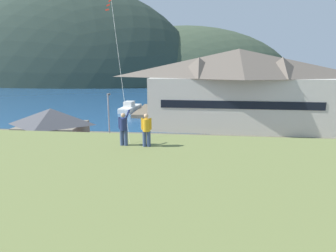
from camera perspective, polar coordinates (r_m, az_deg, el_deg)
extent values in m
plane|color=#66604C|center=(23.46, -6.06, -12.36)|extent=(600.00, 600.00, 0.00)
cube|color=slate|center=(27.96, -3.90, -7.96)|extent=(40.00, 20.00, 0.10)
cube|color=navy|center=(81.47, 2.84, 5.81)|extent=(360.00, 84.00, 0.03)
ellipsoid|color=#2D3D33|center=(147.46, -20.36, 8.18)|extent=(131.22, 53.12, 92.76)
ellipsoid|color=#3D4C38|center=(142.60, 3.02, 8.82)|extent=(107.61, 48.45, 55.94)
cube|color=beige|center=(44.18, 13.96, 4.63)|extent=(26.39, 9.73, 7.88)
cube|color=black|center=(39.49, 14.79, 4.22)|extent=(22.32, 0.38, 1.10)
pyramid|color=#60564C|center=(43.77, 14.39, 12.48)|extent=(27.98, 10.68, 4.22)
pyramid|color=#60564C|center=(41.80, 6.40, 11.95)|extent=(5.22, 5.22, 2.95)
pyramid|color=#60564C|center=(43.30, 22.54, 11.10)|extent=(5.22, 5.22, 2.95)
cube|color=#756B5B|center=(33.77, -22.65, -2.41)|extent=(6.91, 5.43, 3.31)
pyramid|color=#47474C|center=(33.24, -23.03, 1.84)|extent=(7.47, 5.97, 1.80)
cube|color=black|center=(31.69, -24.62, -4.49)|extent=(1.10, 0.11, 2.32)
cube|color=#70604C|center=(57.82, -4.53, 3.23)|extent=(3.20, 13.96, 0.70)
cube|color=silver|center=(59.53, -7.80, 3.53)|extent=(3.44, 8.21, 0.90)
cube|color=white|center=(59.45, -7.82, 4.03)|extent=(3.34, 7.97, 0.16)
cube|color=silver|center=(58.80, -8.04, 4.55)|extent=(2.05, 2.58, 1.10)
cube|color=#236633|center=(29.69, 19.43, -5.85)|extent=(4.26, 1.94, 0.80)
cube|color=#1E562B|center=(29.44, 19.25, -4.47)|extent=(2.15, 1.67, 0.70)
cube|color=black|center=(29.45, 19.25, -4.53)|extent=(2.20, 1.70, 0.32)
cylinder|color=black|center=(29.28, 22.35, -7.19)|extent=(0.65, 0.24, 0.64)
cylinder|color=black|center=(30.96, 21.54, -6.04)|extent=(0.65, 0.24, 0.64)
cylinder|color=black|center=(28.71, 17.03, -7.16)|extent=(0.65, 0.24, 0.64)
cylinder|color=black|center=(30.43, 16.51, -5.99)|extent=(0.65, 0.24, 0.64)
cube|color=navy|center=(26.96, -29.21, -8.69)|extent=(4.30, 2.06, 0.80)
cube|color=navy|center=(26.79, -29.66, -7.16)|extent=(2.20, 1.73, 0.70)
cube|color=black|center=(26.81, -29.65, -7.23)|extent=(2.24, 1.76, 0.32)
cylinder|color=black|center=(25.69, -27.55, -10.50)|extent=(0.65, 0.26, 0.64)
cylinder|color=black|center=(27.16, -25.63, -9.05)|extent=(0.65, 0.26, 0.64)
cylinder|color=black|center=(28.53, -30.52, -8.56)|extent=(0.65, 0.26, 0.64)
cube|color=navy|center=(24.16, -15.30, -9.87)|extent=(4.25, 1.93, 0.80)
cube|color=navy|center=(23.94, -15.75, -8.19)|extent=(2.15, 1.66, 0.70)
cube|color=black|center=(23.95, -15.74, -8.27)|extent=(2.19, 1.70, 0.32)
cylinder|color=black|center=(23.11, -12.75, -11.89)|extent=(0.65, 0.24, 0.64)
cylinder|color=black|center=(24.71, -11.50, -10.14)|extent=(0.65, 0.24, 0.64)
cylinder|color=black|center=(24.02, -19.11, -11.31)|extent=(0.65, 0.24, 0.64)
cylinder|color=black|center=(25.57, -17.48, -9.69)|extent=(0.65, 0.24, 0.64)
cube|color=black|center=(23.29, -3.40, -10.30)|extent=(4.34, 2.16, 0.80)
cube|color=black|center=(22.99, -3.05, -8.59)|extent=(2.23, 1.78, 0.70)
cube|color=black|center=(23.00, -3.05, -8.67)|extent=(2.28, 1.81, 0.32)
cylinder|color=black|center=(24.42, -6.47, -10.25)|extent=(0.66, 0.28, 0.64)
cylinder|color=black|center=(22.76, -7.07, -12.05)|extent=(0.66, 0.28, 0.64)
cylinder|color=black|center=(24.22, 0.06, -10.36)|extent=(0.66, 0.28, 0.64)
cylinder|color=black|center=(22.55, -0.03, -12.20)|extent=(0.66, 0.28, 0.64)
cube|color=red|center=(29.29, -10.91, -5.59)|extent=(4.34, 2.16, 0.80)
cube|color=#B11A15|center=(29.12, -11.25, -4.16)|extent=(2.23, 1.78, 0.70)
cube|color=black|center=(29.13, -11.24, -4.23)|extent=(2.28, 1.82, 0.32)
cylinder|color=black|center=(28.14, -8.98, -7.15)|extent=(0.66, 0.28, 0.64)
cylinder|color=black|center=(29.76, -7.76, -5.98)|extent=(0.66, 0.28, 0.64)
cylinder|color=black|center=(29.16, -14.06, -6.66)|extent=(0.66, 0.28, 0.64)
cylinder|color=black|center=(30.73, -12.61, -5.57)|extent=(0.66, 0.28, 0.64)
cube|color=red|center=(29.47, 5.22, -5.29)|extent=(4.27, 1.97, 0.80)
cube|color=#B11A15|center=(29.25, 5.54, -3.90)|extent=(2.16, 1.68, 0.70)
cube|color=black|center=(29.26, 5.54, -3.96)|extent=(2.21, 1.72, 0.32)
cylinder|color=black|center=(30.46, 2.59, -5.43)|extent=(0.65, 0.25, 0.64)
cylinder|color=black|center=(28.72, 2.50, -6.58)|extent=(0.65, 0.25, 0.64)
cylinder|color=black|center=(30.53, 7.74, -5.49)|extent=(0.65, 0.25, 0.64)
cylinder|color=black|center=(28.80, 7.97, -6.64)|extent=(0.65, 0.25, 0.64)
cylinder|color=#ADADB2|center=(33.60, -12.13, 1.11)|extent=(0.16, 0.16, 6.40)
cube|color=#4C4C51|center=(33.45, -12.20, 6.44)|extent=(0.24, 0.70, 0.20)
cylinder|color=#384770|center=(14.74, -9.53, -2.40)|extent=(0.20, 0.20, 0.82)
cylinder|color=#384770|center=(14.66, -8.72, -2.45)|extent=(0.20, 0.20, 0.82)
cylinder|color=navy|center=(14.53, -9.23, 0.36)|extent=(0.40, 0.40, 0.64)
sphere|color=tan|center=(14.43, -9.30, 2.22)|extent=(0.24, 0.24, 0.24)
cylinder|color=navy|center=(14.53, -8.38, 2.40)|extent=(0.16, 0.56, 0.43)
cylinder|color=navy|center=(14.59, -10.04, 0.66)|extent=(0.11, 0.11, 0.60)
cylinder|color=#384770|center=(14.38, -4.89, -2.65)|extent=(0.20, 0.20, 0.82)
cylinder|color=#384770|center=(14.35, -4.02, -2.66)|extent=(0.20, 0.20, 0.82)
cylinder|color=gold|center=(14.19, -4.51, 0.19)|extent=(0.40, 0.40, 0.64)
sphere|color=tan|center=(14.09, -4.55, 2.09)|extent=(0.24, 0.24, 0.24)
cylinder|color=gold|center=(14.21, -5.39, 0.47)|extent=(0.11, 0.11, 0.60)
cylinder|color=gold|center=(14.15, -3.63, 0.45)|extent=(0.11, 0.11, 0.60)
cube|color=red|center=(22.86, -11.90, 24.09)|extent=(0.29, 0.02, 0.24)
cube|color=red|center=(22.84, -12.27, 23.26)|extent=(0.30, 0.02, 0.20)
cube|color=red|center=(22.82, -12.48, 22.45)|extent=(0.29, 0.02, 0.15)
cylinder|color=silver|center=(18.44, -10.43, 15.64)|extent=(3.17, 7.54, 10.42)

